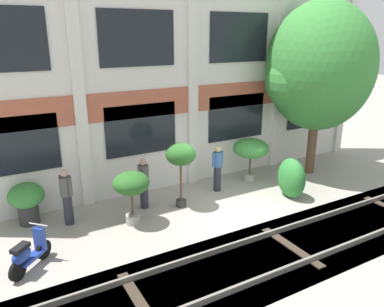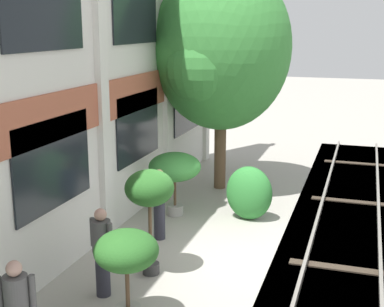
% 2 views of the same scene
% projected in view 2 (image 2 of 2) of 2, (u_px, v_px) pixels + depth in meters
% --- Properties ---
extents(ground_plane, '(80.00, 80.00, 0.00)m').
position_uv_depth(ground_plane, '(227.00, 254.00, 11.36)').
color(ground_plane, '#9E998E').
extents(apartment_facade, '(15.89, 0.64, 8.77)m').
position_uv_depth(apartment_facade, '(88.00, 44.00, 11.27)').
color(apartment_facade, silver).
rests_on(apartment_facade, ground).
extents(rail_tracks, '(23.53, 2.80, 0.43)m').
position_uv_depth(rail_tracks, '(342.00, 276.00, 10.67)').
color(rail_tracks, '#5B5449').
rests_on(rail_tracks, ground).
extents(broadleaf_tree, '(4.13, 3.93, 6.48)m').
position_uv_depth(broadleaf_tree, '(221.00, 51.00, 15.05)').
color(broadleaf_tree, brown).
rests_on(broadleaf_tree, ground).
extents(potted_plant_low_pan, '(1.04, 1.04, 1.59)m').
position_uv_depth(potted_plant_low_pan, '(126.00, 255.00, 8.48)').
color(potted_plant_low_pan, gray).
rests_on(potted_plant_low_pan, ground).
extents(potted_plant_terracotta_small, '(1.32, 1.32, 1.63)m').
position_uv_depth(potted_plant_terracotta_small, '(175.00, 168.00, 13.41)').
color(potted_plant_terracotta_small, gray).
rests_on(potted_plant_terracotta_small, ground).
extents(potted_plant_tall_urn, '(0.94, 0.94, 2.10)m').
position_uv_depth(potted_plant_tall_urn, '(149.00, 191.00, 10.09)').
color(potted_plant_tall_urn, '#333333').
rests_on(potted_plant_tall_urn, ground).
extents(resident_by_doorway, '(0.51, 0.34, 1.64)m').
position_uv_depth(resident_by_doorway, '(159.00, 202.00, 11.98)').
color(resident_by_doorway, '#282833').
rests_on(resident_by_doorway, ground).
extents(resident_watching_tracks, '(0.34, 0.51, 1.65)m').
position_uv_depth(resident_watching_tracks, '(102.00, 249.00, 9.44)').
color(resident_watching_tracks, '#282833').
rests_on(resident_watching_tracks, ground).
extents(topiary_hedge, '(0.79, 1.23, 1.36)m').
position_uv_depth(topiary_hedge, '(249.00, 193.00, 13.26)').
color(topiary_hedge, '#2D7A33').
rests_on(topiary_hedge, ground).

